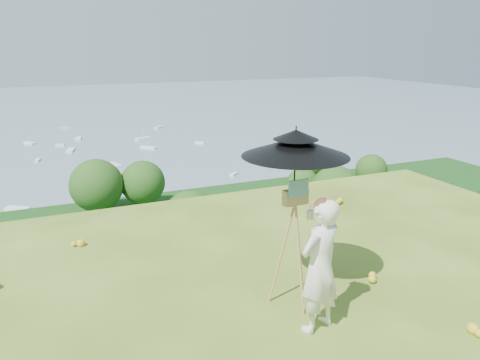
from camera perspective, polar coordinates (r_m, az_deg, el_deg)
name	(u,v)px	position (r m, az deg, el deg)	size (l,w,h in m)	color
shoreline_tier	(73,282)	(86.90, -19.73, -11.61)	(170.00, 28.00, 8.00)	#665C52
bay_water	(45,124)	(245.34, -22.63, 6.32)	(700.00, 700.00, 0.00)	slate
slope_trees	(85,272)	(41.75, -18.40, -10.56)	(110.00, 50.00, 6.00)	#224B16
harbor_town	(69,247)	(84.16, -20.15, -7.68)	(110.00, 22.00, 5.00)	silver
moored_boats	(10,163)	(167.93, -26.22, 1.91)	(140.00, 140.00, 0.70)	white
painter	(320,266)	(5.56, 9.69, -10.28)	(0.60, 0.39, 1.64)	silver
field_easel	(294,243)	(6.02, 6.58, -7.65)	(0.65, 0.65, 1.71)	#A27243
sun_umbrella	(295,164)	(5.71, 6.71, 1.90)	(1.31, 1.31, 0.95)	black
painter_cap	(323,203)	(5.27, 10.08, -2.73)	(0.20, 0.24, 0.10)	#D47774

